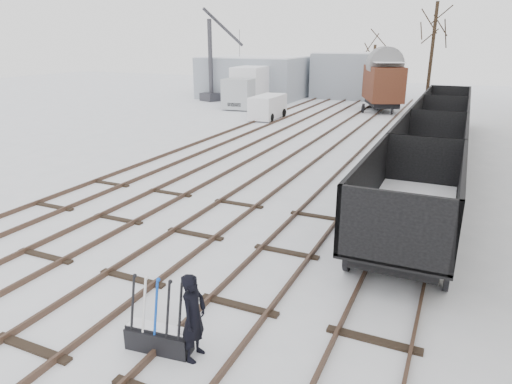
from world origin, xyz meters
TOP-DOWN VIEW (x-y plane):
  - ground at (0.00, 0.00)m, footprint 120.00×120.00m
  - tracks at (-0.00, 13.67)m, footprint 13.90×52.00m
  - shed_left at (-13.00, 36.00)m, footprint 10.00×8.00m
  - shed_right at (-4.00, 40.00)m, footprint 7.00×6.00m
  - ground_frame at (2.25, -1.96)m, footprint 1.34×0.57m
  - worker at (3.00, -1.86)m, footprint 0.44×0.65m
  - freight_wagon_a at (6.00, 4.81)m, footprint 2.61×6.52m
  - freight_wagon_b at (6.00, 11.21)m, footprint 2.61×6.52m
  - freight_wagon_c at (6.00, 17.61)m, footprint 2.61×6.52m
  - freight_wagon_d at (6.00, 24.01)m, footprint 2.61×6.52m
  - box_van_wagon at (0.64, 31.65)m, footprint 4.48×5.93m
  - lorry at (-10.82, 29.88)m, footprint 2.93×7.70m
  - panel_van at (-6.50, 23.99)m, footprint 1.81×3.98m
  - crane at (-15.69, 31.71)m, footprint 2.23×5.08m
  - tree_far_left at (-2.16, 42.00)m, footprint 0.30×0.30m
  - tree_far_right at (3.81, 36.46)m, footprint 0.30×0.30m

SIDE VIEW (x-z plane):
  - ground at x=0.00m, z-range 0.00..0.00m
  - tracks at x=0.00m, z-range -0.01..0.16m
  - ground_frame at x=2.25m, z-range -0.46..1.03m
  - worker at x=3.00m, z-range 0.00..1.74m
  - panel_van at x=-6.50m, z-range 0.04..1.77m
  - freight_wagon_a at x=6.00m, z-range -0.31..2.35m
  - freight_wagon_b at x=6.00m, z-range -0.31..2.35m
  - freight_wagon_c at x=6.00m, z-range -0.31..2.35m
  - freight_wagon_d at x=6.00m, z-range -0.31..2.35m
  - lorry at x=-10.82m, z-range 0.05..3.47m
  - shed_left at x=-13.00m, z-range 0.00..4.10m
  - crane at x=-15.69m, z-range -2.02..6.51m
  - shed_right at x=-4.00m, z-range 0.00..4.50m
  - box_van_wagon at x=0.64m, z-range 0.33..4.37m
  - tree_far_left at x=-2.16m, z-range 0.00..5.22m
  - tree_far_right at x=3.81m, z-range 0.00..8.81m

